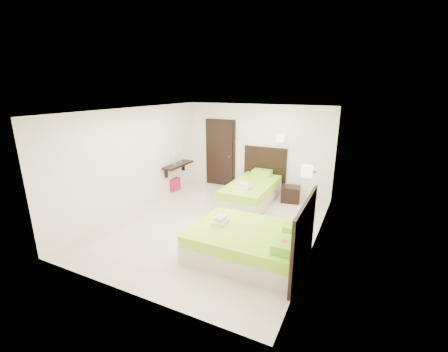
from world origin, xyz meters
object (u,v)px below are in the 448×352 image
at_px(nightstand, 291,194).
at_px(ottoman, 172,184).
at_px(bed_single, 253,190).
at_px(bed_double, 252,242).

height_order(nightstand, ottoman, nightstand).
bearing_deg(ottoman, bed_single, 3.76).
bearing_deg(bed_double, ottoman, 145.07).
bearing_deg(bed_double, nightstand, 90.97).
distance_m(nightstand, ottoman, 3.61).
xyz_separation_m(bed_double, nightstand, (-0.05, 3.15, -0.09)).
relative_size(bed_single, nightstand, 4.44).
relative_size(bed_single, ottoman, 5.68).
bearing_deg(bed_single, nightstand, 25.67).
xyz_separation_m(bed_double, ottoman, (-3.61, 2.52, -0.11)).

